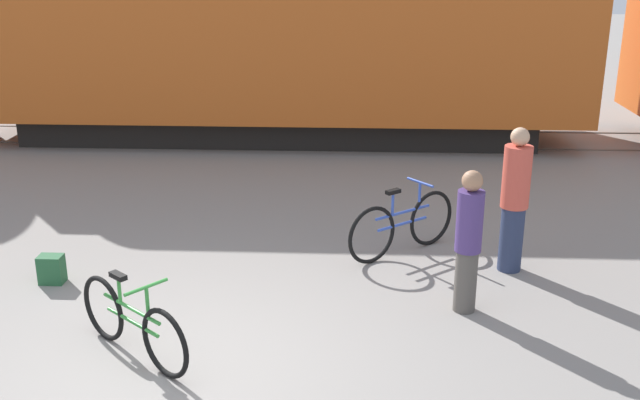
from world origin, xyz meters
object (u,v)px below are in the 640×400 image
(person_in_red, at_px, (515,200))
(person_in_purple, at_px, (468,241))
(backpack, at_px, (52,269))
(bicycle_blue, at_px, (402,225))
(bicycle_green, at_px, (133,323))

(person_in_red, height_order, person_in_purple, person_in_red)
(person_in_red, relative_size, backpack, 5.22)
(bicycle_blue, relative_size, person_in_purple, 0.88)
(person_in_purple, bearing_deg, bicycle_green, -31.97)
(bicycle_blue, height_order, bicycle_green, bicycle_blue)
(bicycle_blue, distance_m, backpack, 4.29)
(bicycle_green, xyz_separation_m, backpack, (-1.44, 1.60, -0.19))
(person_in_red, xyz_separation_m, person_in_purple, (-0.69, -1.12, -0.09))
(person_in_red, bearing_deg, person_in_purple, -176.63)
(bicycle_blue, distance_m, person_in_red, 1.45)
(bicycle_green, relative_size, backpack, 3.93)
(bicycle_green, distance_m, backpack, 2.16)
(backpack, bearing_deg, bicycle_green, -47.97)
(bicycle_blue, height_order, backpack, bicycle_blue)
(bicycle_green, height_order, person_in_purple, person_in_purple)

